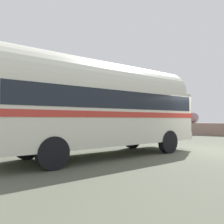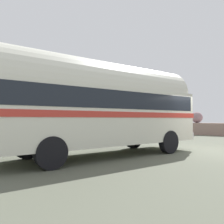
% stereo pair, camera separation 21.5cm
% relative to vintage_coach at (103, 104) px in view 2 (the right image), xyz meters
% --- Properties ---
extents(ground, '(32.00, 26.00, 0.02)m').
position_rel_vintage_coach_xyz_m(ground, '(3.16, 3.39, -2.04)').
color(ground, '#535748').
extents(vintage_coach, '(5.04, 8.90, 3.70)m').
position_rel_vintage_coach_xyz_m(vintage_coach, '(0.00, 0.00, 0.00)').
color(vintage_coach, black).
rests_on(vintage_coach, ground).
extents(second_coach, '(6.01, 8.74, 3.70)m').
position_rel_vintage_coach_xyz_m(second_coach, '(-5.34, 1.23, 0.00)').
color(second_coach, black).
rests_on(second_coach, ground).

